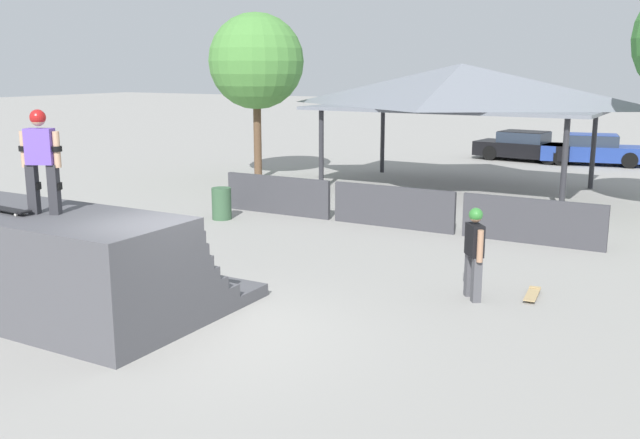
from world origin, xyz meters
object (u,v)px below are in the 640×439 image
at_px(skateboard_on_ground, 532,294).
at_px(tree_far_back, 256,62).
at_px(parked_car_blue, 594,150).
at_px(parked_car_black, 525,147).
at_px(skater_on_deck, 41,155).
at_px(trash_bin, 222,204).
at_px(bystander_walking, 474,246).
at_px(skateboard_on_deck, 11,210).

xyz_separation_m(skateboard_on_ground, tree_far_back, (-11.93, 8.85, 4.13)).
bearing_deg(parked_car_blue, parked_car_black, 169.62).
relative_size(skater_on_deck, skateboard_on_ground, 1.88).
distance_m(parked_car_black, parked_car_blue, 2.84).
height_order(skater_on_deck, trash_bin, skater_on_deck).
bearing_deg(skateboard_on_ground, parked_car_black, 8.47).
bearing_deg(skateboard_on_ground, parked_car_blue, 0.20).
bearing_deg(parked_car_blue, skater_on_deck, -111.72).
bearing_deg(skater_on_deck, bystander_walking, 14.31).
relative_size(skateboard_on_ground, parked_car_black, 0.20).
height_order(tree_far_back, trash_bin, tree_far_back).
bearing_deg(skateboard_on_deck, tree_far_back, 114.02).
distance_m(skateboard_on_deck, parked_car_black, 24.43).
relative_size(skater_on_deck, trash_bin, 1.91).
bearing_deg(parked_car_black, trash_bin, -97.28).
bearing_deg(tree_far_back, trash_bin, -63.60).
relative_size(trash_bin, parked_car_blue, 0.19).
relative_size(skateboard_on_deck, bystander_walking, 0.53).
height_order(skater_on_deck, parked_car_blue, skater_on_deck).
distance_m(bystander_walking, parked_car_black, 20.09).
distance_m(skater_on_deck, skateboard_on_deck, 1.03).
xyz_separation_m(bystander_walking, trash_bin, (-7.94, 3.23, -0.53)).
xyz_separation_m(bystander_walking, parked_car_black, (-3.95, 19.69, -0.35)).
relative_size(bystander_walking, skateboard_on_ground, 1.89).
height_order(tree_far_back, parked_car_black, tree_far_back).
bearing_deg(skateboard_on_deck, parked_car_blue, 83.02).
bearing_deg(skateboard_on_deck, skater_on_deck, 32.10).
xyz_separation_m(skateboard_on_deck, tree_far_back, (-5.02, 14.09, 2.39)).
relative_size(skater_on_deck, tree_far_back, 0.28).
distance_m(trash_bin, parked_car_black, 16.94).
relative_size(bystander_walking, tree_far_back, 0.28).
distance_m(bystander_walking, skateboard_on_ground, 1.42).
bearing_deg(skateboard_on_ground, skateboard_on_deck, 121.37).
height_order(skateboard_on_deck, parked_car_black, skateboard_on_deck).
bearing_deg(parked_car_blue, bystander_walking, -98.11).
height_order(skater_on_deck, skateboard_on_deck, skater_on_deck).
height_order(skateboard_on_deck, parked_car_blue, skateboard_on_deck).
xyz_separation_m(skater_on_deck, parked_car_black, (1.59, 24.06, -2.07)).
distance_m(skateboard_on_ground, parked_car_blue, 19.23).
xyz_separation_m(skater_on_deck, skateboard_on_deck, (-0.48, -0.25, -0.87)).
relative_size(bystander_walking, trash_bin, 1.92).
xyz_separation_m(skater_on_deck, tree_far_back, (-5.50, 13.84, 1.51)).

